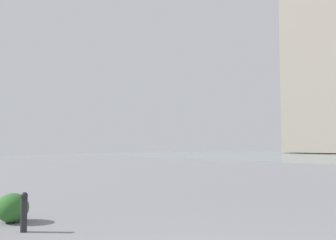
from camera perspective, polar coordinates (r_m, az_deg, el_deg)
building_slab at (r=70.97m, az=24.85°, el=11.19°), size 15.05×11.83×40.89m
bollard_near at (r=7.46m, az=-21.93°, el=-13.29°), size 0.13×0.13×0.74m
shrub_wide at (r=8.43m, az=-23.51°, el=-12.67°), size 0.72×0.64×0.61m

